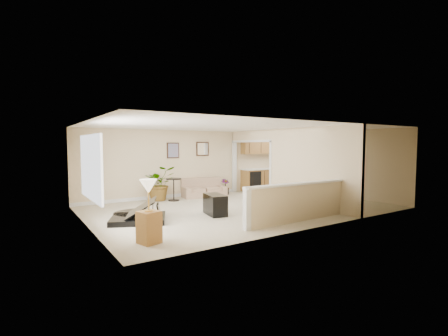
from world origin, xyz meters
TOP-DOWN VIEW (x-y plane):
  - floor at (0.00, 0.00)m, footprint 9.00×9.00m
  - back_wall at (0.00, 3.00)m, footprint 9.00×0.04m
  - front_wall at (0.00, -3.00)m, footprint 9.00×0.04m
  - left_wall at (-4.50, 0.00)m, footprint 0.04×6.00m
  - right_wall at (4.50, 0.00)m, footprint 0.04×6.00m
  - ceiling at (0.00, 0.00)m, footprint 9.00×6.00m
  - kitchen_vinyl at (3.15, 0.00)m, footprint 2.70×6.00m
  - interior_partition at (1.80, 0.25)m, footprint 0.18×5.99m
  - pony_half_wall at (0.08, -2.30)m, footprint 3.42×0.22m
  - left_window at (-4.49, -0.50)m, footprint 0.05×2.15m
  - wall_art_left at (-0.95, 2.97)m, footprint 0.48×0.04m
  - wall_mirror at (0.30, 2.97)m, footprint 0.55×0.04m
  - kitchen_cabinets at (3.19, 2.73)m, footprint 2.36×0.65m
  - piano at (-3.34, 0.02)m, footprint 1.90×1.86m
  - piano_bench at (-1.24, -0.49)m, footprint 0.59×0.93m
  - loveseat at (0.08, 2.55)m, footprint 1.76×1.20m
  - accent_table at (-1.25, 2.27)m, footprint 0.54×0.54m
  - palm_plant at (-1.66, 2.60)m, footprint 1.18×1.04m
  - small_plant at (1.06, 2.53)m, footprint 0.36×0.36m
  - lamp_stand at (-3.72, -2.03)m, footprint 0.46×0.46m

SIDE VIEW (x-z plane):
  - floor at x=0.00m, z-range 0.00..0.00m
  - kitchen_vinyl at x=3.15m, z-range 0.00..0.01m
  - small_plant at x=1.06m, z-range -0.05..0.56m
  - piano_bench at x=-1.24m, z-range 0.00..0.57m
  - loveseat at x=0.08m, z-range -0.11..0.80m
  - accent_table at x=-1.25m, z-range 0.11..0.90m
  - pony_half_wall at x=0.08m, z-range 0.02..1.02m
  - piano at x=-3.34m, z-range -0.10..1.16m
  - lamp_stand at x=-3.72m, z-range -0.10..1.18m
  - palm_plant at x=-1.66m, z-range -0.01..1.20m
  - kitchen_cabinets at x=3.19m, z-range -0.29..2.03m
  - interior_partition at x=1.80m, z-range -0.03..2.47m
  - back_wall at x=0.00m, z-range 0.00..2.50m
  - front_wall at x=0.00m, z-range 0.00..2.50m
  - left_wall at x=-4.50m, z-range 0.00..2.50m
  - right_wall at x=4.50m, z-range 0.00..2.50m
  - left_window at x=-4.49m, z-range 0.73..2.17m
  - wall_art_left at x=-0.95m, z-range 1.46..2.04m
  - wall_mirror at x=0.30m, z-range 1.52..2.08m
  - ceiling at x=0.00m, z-range 2.48..2.52m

